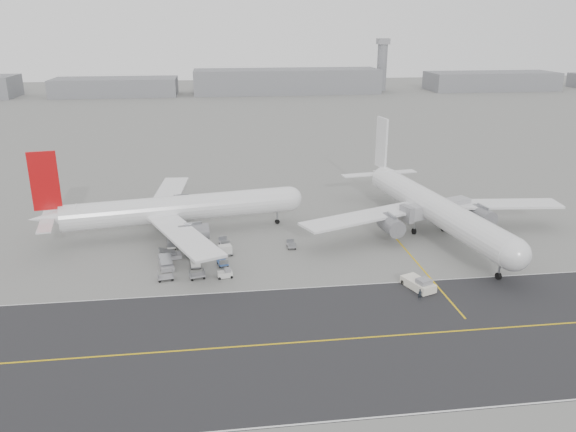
{
  "coord_description": "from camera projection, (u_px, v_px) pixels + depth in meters",
  "views": [
    {
      "loc": [
        -4.29,
        -81.64,
        39.75
      ],
      "look_at": [
        8.08,
        12.0,
        7.29
      ],
      "focal_mm": 35.0,
      "sensor_mm": 36.0,
      "label": 1
    }
  ],
  "objects": [
    {
      "name": "airliner_a",
      "position": [
        174.0,
        209.0,
        110.13
      ],
      "size": [
        52.54,
        51.58,
        18.22
      ],
      "rotation": [
        0.0,
        0.0,
        1.73
      ],
      "color": "white",
      "rests_on": "ground"
    },
    {
      "name": "airliner_b",
      "position": [
        432.0,
        207.0,
        110.55
      ],
      "size": [
        55.03,
        56.01,
        19.4
      ],
      "rotation": [
        0.0,
        0.0,
        0.15
      ],
      "color": "white",
      "rests_on": "ground"
    },
    {
      "name": "gse_cluster",
      "position": [
        197.0,
        262.0,
        98.77
      ],
      "size": [
        19.83,
        23.32,
        2.0
      ],
      "primitive_type": null,
      "rotation": [
        0.0,
        0.0,
        0.12
      ],
      "color": "gray",
      "rests_on": "ground"
    },
    {
      "name": "ground",
      "position": [
        248.0,
        285.0,
        90.0
      ],
      "size": [
        700.0,
        700.0,
        0.0
      ],
      "primitive_type": "plane",
      "color": "gray",
      "rests_on": "ground"
    },
    {
      "name": "control_tower",
      "position": [
        382.0,
        64.0,
        345.55
      ],
      "size": [
        7.0,
        7.0,
        31.25
      ],
      "color": "gray",
      "rests_on": "ground"
    },
    {
      "name": "horizon_buildings",
      "position": [
        270.0,
        93.0,
        337.48
      ],
      "size": [
        520.0,
        28.0,
        28.0
      ],
      "primitive_type": null,
      "color": "gray",
      "rests_on": "ground"
    },
    {
      "name": "jet_bridge",
      "position": [
        437.0,
        210.0,
        112.28
      ],
      "size": [
        16.69,
        8.46,
        6.3
      ],
      "rotation": [
        0.0,
        0.0,
        0.34
      ],
      "color": "gray",
      "rests_on": "ground"
    },
    {
      "name": "pushback_tug",
      "position": [
        419.0,
        284.0,
        88.43
      ],
      "size": [
        4.55,
        7.52,
        2.15
      ],
      "rotation": [
        0.0,
        0.0,
        0.36
      ],
      "color": "white",
      "rests_on": "ground"
    },
    {
      "name": "stray_dolly",
      "position": [
        291.0,
        248.0,
        104.91
      ],
      "size": [
        1.5,
        2.38,
        1.44
      ],
      "primitive_type": null,
      "rotation": [
        0.0,
        0.0,
        0.02
      ],
      "color": "silver",
      "rests_on": "ground"
    },
    {
      "name": "taxiway",
      "position": [
        295.0,
        343.0,
        73.76
      ],
      "size": [
        220.0,
        59.0,
        0.03
      ],
      "color": "#29292C",
      "rests_on": "ground"
    },
    {
      "name": "ground_crew_a",
      "position": [
        420.0,
        294.0,
        84.97
      ],
      "size": [
        0.66,
        0.44,
        1.75
      ],
      "primitive_type": "imported",
      "rotation": [
        0.0,
        0.0,
        -0.04
      ],
      "color": "black",
      "rests_on": "ground"
    }
  ]
}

